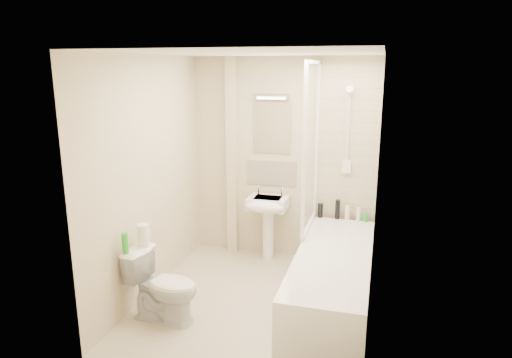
# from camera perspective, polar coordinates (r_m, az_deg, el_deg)

# --- Properties ---
(floor) EXTENTS (2.50, 2.50, 0.00)m
(floor) POSITION_cam_1_polar(r_m,az_deg,el_deg) (4.73, -0.13, -15.03)
(floor) COLOR beige
(floor) RESTS_ON ground
(wall_back) EXTENTS (2.20, 0.02, 2.40)m
(wall_back) POSITION_cam_1_polar(r_m,az_deg,el_deg) (5.46, 3.42, 2.41)
(wall_back) COLOR beige
(wall_back) RESTS_ON ground
(wall_left) EXTENTS (0.02, 2.50, 2.40)m
(wall_left) POSITION_cam_1_polar(r_m,az_deg,el_deg) (4.68, -13.21, 0.13)
(wall_left) COLOR beige
(wall_left) RESTS_ON ground
(wall_right) EXTENTS (0.02, 2.50, 2.40)m
(wall_right) POSITION_cam_1_polar(r_m,az_deg,el_deg) (4.13, 14.74, -1.83)
(wall_right) COLOR beige
(wall_right) RESTS_ON ground
(ceiling) EXTENTS (2.20, 2.50, 0.02)m
(ceiling) POSITION_cam_1_polar(r_m,az_deg,el_deg) (4.13, -0.15, 15.49)
(ceiling) COLOR white
(ceiling) RESTS_ON wall_back
(tile_back) EXTENTS (0.70, 0.01, 1.75)m
(tile_back) POSITION_cam_1_polar(r_m,az_deg,el_deg) (5.30, 11.39, 4.29)
(tile_back) COLOR beige
(tile_back) RESTS_ON wall_back
(tile_right) EXTENTS (0.01, 2.10, 1.75)m
(tile_right) POSITION_cam_1_polar(r_m,az_deg,el_deg) (4.18, 14.80, 1.55)
(tile_right) COLOR beige
(tile_right) RESTS_ON wall_right
(pipe_boxing) EXTENTS (0.12, 0.12, 2.40)m
(pipe_boxing) POSITION_cam_1_polar(r_m,az_deg,el_deg) (5.56, -2.98, 2.64)
(pipe_boxing) COLOR beige
(pipe_boxing) RESTS_ON ground
(splashback) EXTENTS (0.60, 0.02, 0.30)m
(splashback) POSITION_cam_1_polar(r_m,az_deg,el_deg) (5.51, 1.99, 0.74)
(splashback) COLOR beige
(splashback) RESTS_ON wall_back
(mirror) EXTENTS (0.46, 0.01, 0.60)m
(mirror) POSITION_cam_1_polar(r_m,az_deg,el_deg) (5.41, 2.03, 6.41)
(mirror) COLOR white
(mirror) RESTS_ON wall_back
(strip_light) EXTENTS (0.42, 0.07, 0.07)m
(strip_light) POSITION_cam_1_polar(r_m,az_deg,el_deg) (5.35, 2.01, 10.31)
(strip_light) COLOR silver
(strip_light) RESTS_ON wall_back
(bathtub) EXTENTS (0.70, 2.10, 0.55)m
(bathtub) POSITION_cam_1_polar(r_m,az_deg,el_deg) (4.57, 9.57, -12.22)
(bathtub) COLOR white
(bathtub) RESTS_ON ground
(shower_screen) EXTENTS (0.04, 0.92, 1.80)m
(shower_screen) POSITION_cam_1_polar(r_m,az_deg,el_deg) (4.90, 6.92, 4.00)
(shower_screen) COLOR white
(shower_screen) RESTS_ON bathtub
(shower_fixture) EXTENTS (0.10, 0.16, 0.99)m
(shower_fixture) POSITION_cam_1_polar(r_m,az_deg,el_deg) (5.24, 11.40, 5.52)
(shower_fixture) COLOR white
(shower_fixture) RESTS_ON wall_back
(pedestal_sink) EXTENTS (0.46, 0.44, 0.89)m
(pedestal_sink) POSITION_cam_1_polar(r_m,az_deg,el_deg) (5.41, 1.39, -3.99)
(pedestal_sink) COLOR white
(pedestal_sink) RESTS_ON ground
(bottle_black_a) EXTENTS (0.06, 0.06, 0.17)m
(bottle_black_a) POSITION_cam_1_polar(r_m,az_deg,el_deg) (5.44, 8.04, -3.90)
(bottle_black_a) COLOR black
(bottle_black_a) RESTS_ON bathtub
(bottle_black_b) EXTENTS (0.05, 0.05, 0.23)m
(bottle_black_b) POSITION_cam_1_polar(r_m,az_deg,el_deg) (5.41, 10.15, -3.76)
(bottle_black_b) COLOR black
(bottle_black_b) RESTS_ON bathtub
(bottle_cream) EXTENTS (0.06, 0.06, 0.17)m
(bottle_cream) POSITION_cam_1_polar(r_m,az_deg,el_deg) (5.41, 11.35, -4.15)
(bottle_cream) COLOR #F9E5C0
(bottle_cream) RESTS_ON bathtub
(bottle_white_b) EXTENTS (0.05, 0.05, 0.16)m
(bottle_white_b) POSITION_cam_1_polar(r_m,az_deg,el_deg) (5.40, 12.69, -4.31)
(bottle_white_b) COLOR white
(bottle_white_b) RESTS_ON bathtub
(bottle_green) EXTENTS (0.07, 0.07, 0.09)m
(bottle_green) POSITION_cam_1_polar(r_m,az_deg,el_deg) (5.41, 13.48, -4.69)
(bottle_green) COLOR green
(bottle_green) RESTS_ON bathtub
(toilet) EXTENTS (0.50, 0.73, 0.67)m
(toilet) POSITION_cam_1_polar(r_m,az_deg,el_deg) (4.37, -11.49, -12.93)
(toilet) COLOR white
(toilet) RESTS_ON ground
(toilet_roll_lower) EXTENTS (0.10, 0.10, 0.10)m
(toilet_roll_lower) POSITION_cam_1_polar(r_m,az_deg,el_deg) (4.37, -13.87, -7.49)
(toilet_roll_lower) COLOR white
(toilet_roll_lower) RESTS_ON toilet
(toilet_roll_upper) EXTENTS (0.11, 0.11, 0.10)m
(toilet_roll_upper) POSITION_cam_1_polar(r_m,az_deg,el_deg) (4.34, -13.93, -6.22)
(toilet_roll_upper) COLOR white
(toilet_roll_upper) RESTS_ON toilet_roll_lower
(green_bottle) EXTENTS (0.06, 0.06, 0.18)m
(green_bottle) POSITION_cam_1_polar(r_m,az_deg,el_deg) (4.24, -16.05, -7.72)
(green_bottle) COLOR green
(green_bottle) RESTS_ON toilet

